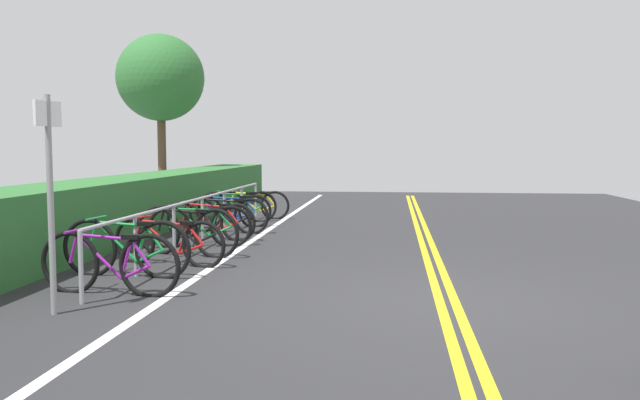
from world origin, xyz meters
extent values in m
cube|color=#2B2B2D|center=(0.00, 0.00, -0.03)|extent=(33.25, 13.52, 0.05)
cube|color=gold|center=(0.00, -0.08, 0.00)|extent=(29.93, 0.10, 0.00)
cube|color=gold|center=(0.00, 0.08, 0.00)|extent=(29.93, 0.10, 0.00)
cube|color=white|center=(0.00, 2.99, 0.00)|extent=(29.93, 0.12, 0.00)
cylinder|color=#9EA0A5|center=(-0.46, 3.76, 0.38)|extent=(0.05, 0.05, 0.76)
cylinder|color=#9EA0A5|center=(0.98, 3.76, 0.38)|extent=(0.05, 0.05, 0.76)
cylinder|color=#9EA0A5|center=(2.41, 3.76, 0.38)|extent=(0.05, 0.05, 0.76)
cylinder|color=#9EA0A5|center=(3.84, 3.76, 0.38)|extent=(0.05, 0.05, 0.76)
cylinder|color=#9EA0A5|center=(5.27, 3.76, 0.38)|extent=(0.05, 0.05, 0.76)
cylinder|color=#9EA0A5|center=(6.70, 3.76, 0.38)|extent=(0.05, 0.05, 0.76)
cylinder|color=#9EA0A5|center=(8.13, 3.76, 0.38)|extent=(0.05, 0.05, 0.76)
cylinder|color=#9EA0A5|center=(3.84, 3.76, 0.76)|extent=(8.59, 0.04, 0.04)
torus|color=black|center=(0.05, 4.14, 0.33)|extent=(0.13, 0.73, 0.72)
torus|color=black|center=(-0.05, 3.19, 0.33)|extent=(0.13, 0.73, 0.72)
cylinder|color=purple|center=(0.01, 3.79, 0.42)|extent=(0.09, 0.55, 0.49)
cylinder|color=purple|center=(0.01, 3.72, 0.63)|extent=(0.10, 0.66, 0.07)
cylinder|color=purple|center=(-0.02, 3.46, 0.40)|extent=(0.05, 0.16, 0.44)
cylinder|color=purple|center=(-0.03, 3.36, 0.26)|extent=(0.07, 0.35, 0.18)
cylinder|color=purple|center=(-0.04, 3.29, 0.48)|extent=(0.06, 0.24, 0.31)
cylinder|color=purple|center=(0.04, 4.10, 0.49)|extent=(0.05, 0.13, 0.33)
cube|color=black|center=(-0.03, 3.40, 0.65)|extent=(0.10, 0.21, 0.05)
cylinder|color=purple|center=(0.04, 4.05, 0.70)|extent=(0.46, 0.07, 0.03)
torus|color=black|center=(1.01, 4.38, 0.35)|extent=(0.13, 0.75, 0.75)
torus|color=black|center=(0.92, 3.40, 0.35)|extent=(0.13, 0.75, 0.75)
cylinder|color=#198C38|center=(0.97, 4.01, 0.44)|extent=(0.09, 0.57, 0.51)
cylinder|color=#198C38|center=(0.97, 3.95, 0.66)|extent=(0.10, 0.67, 0.07)
cylinder|color=#198C38|center=(0.94, 3.68, 0.42)|extent=(0.05, 0.17, 0.46)
cylinder|color=#198C38|center=(0.93, 3.57, 0.27)|extent=(0.07, 0.36, 0.19)
cylinder|color=#198C38|center=(0.93, 3.50, 0.50)|extent=(0.06, 0.25, 0.32)
cylinder|color=#198C38|center=(1.00, 4.33, 0.51)|extent=(0.05, 0.14, 0.34)
cube|color=black|center=(0.94, 3.61, 0.67)|extent=(0.10, 0.21, 0.05)
cylinder|color=#198C38|center=(1.00, 4.28, 0.73)|extent=(0.46, 0.07, 0.03)
torus|color=black|center=(1.93, 4.17, 0.30)|extent=(0.21, 0.66, 0.67)
torus|color=black|center=(1.68, 3.11, 0.30)|extent=(0.21, 0.66, 0.67)
cylinder|color=red|center=(1.83, 3.77, 0.38)|extent=(0.18, 0.61, 0.46)
cylinder|color=red|center=(1.82, 3.70, 0.58)|extent=(0.21, 0.73, 0.07)
cylinder|color=red|center=(1.75, 3.41, 0.37)|extent=(0.08, 0.18, 0.41)
cylinder|color=red|center=(1.72, 3.29, 0.24)|extent=(0.13, 0.39, 0.17)
cylinder|color=red|center=(1.70, 3.22, 0.43)|extent=(0.10, 0.27, 0.28)
cylinder|color=red|center=(1.92, 4.11, 0.45)|extent=(0.07, 0.15, 0.30)
cube|color=black|center=(1.73, 3.34, 0.59)|extent=(0.12, 0.21, 0.05)
cylinder|color=red|center=(1.90, 4.06, 0.64)|extent=(0.45, 0.13, 0.03)
torus|color=black|center=(2.68, 4.10, 0.35)|extent=(0.23, 0.75, 0.76)
torus|color=black|center=(2.46, 3.15, 0.35)|extent=(0.23, 0.75, 0.76)
cylinder|color=black|center=(2.60, 3.74, 0.44)|extent=(0.17, 0.56, 0.52)
cylinder|color=black|center=(2.58, 3.68, 0.67)|extent=(0.19, 0.66, 0.07)
cylinder|color=black|center=(2.52, 3.42, 0.42)|extent=(0.07, 0.17, 0.47)
cylinder|color=black|center=(2.50, 3.31, 0.27)|extent=(0.12, 0.36, 0.19)
cylinder|color=black|center=(2.48, 3.25, 0.50)|extent=(0.09, 0.25, 0.32)
cylinder|color=black|center=(2.67, 4.05, 0.52)|extent=(0.07, 0.14, 0.34)
cube|color=black|center=(2.51, 3.36, 0.68)|extent=(0.12, 0.21, 0.05)
cylinder|color=black|center=(2.66, 4.00, 0.73)|extent=(0.45, 0.13, 0.03)
torus|color=black|center=(3.30, 4.15, 0.32)|extent=(0.23, 0.69, 0.70)
torus|color=black|center=(3.55, 3.20, 0.32)|extent=(0.23, 0.69, 0.70)
cylinder|color=#198C38|center=(3.39, 3.79, 0.40)|extent=(0.18, 0.55, 0.48)
cylinder|color=#198C38|center=(3.41, 3.73, 0.61)|extent=(0.20, 0.65, 0.07)
cylinder|color=#198C38|center=(3.48, 3.47, 0.38)|extent=(0.08, 0.17, 0.43)
cylinder|color=#198C38|center=(3.51, 3.37, 0.25)|extent=(0.13, 0.35, 0.18)
cylinder|color=#198C38|center=(3.52, 3.31, 0.46)|extent=(0.10, 0.24, 0.29)
cylinder|color=#198C38|center=(3.31, 4.10, 0.47)|extent=(0.07, 0.14, 0.31)
cube|color=black|center=(3.50, 3.41, 0.62)|extent=(0.13, 0.21, 0.05)
cylinder|color=#198C38|center=(3.33, 4.05, 0.67)|extent=(0.45, 0.14, 0.03)
torus|color=black|center=(4.41, 4.29, 0.31)|extent=(0.21, 0.68, 0.68)
torus|color=black|center=(4.16, 3.24, 0.31)|extent=(0.21, 0.68, 0.68)
cylinder|color=red|center=(4.31, 3.89, 0.39)|extent=(0.17, 0.61, 0.47)
cylinder|color=red|center=(4.30, 3.82, 0.60)|extent=(0.20, 0.72, 0.07)
cylinder|color=red|center=(4.23, 3.54, 0.38)|extent=(0.07, 0.18, 0.42)
cylinder|color=red|center=(4.20, 3.42, 0.24)|extent=(0.12, 0.39, 0.17)
cylinder|color=red|center=(4.19, 3.35, 0.45)|extent=(0.09, 0.27, 0.29)
cylinder|color=red|center=(4.39, 4.23, 0.46)|extent=(0.07, 0.15, 0.31)
cube|color=black|center=(4.21, 3.47, 0.61)|extent=(0.12, 0.21, 0.05)
cylinder|color=red|center=(4.38, 4.18, 0.66)|extent=(0.45, 0.13, 0.03)
torus|color=black|center=(5.23, 4.23, 0.32)|extent=(0.14, 0.70, 0.70)
torus|color=black|center=(5.11, 3.21, 0.32)|extent=(0.14, 0.70, 0.70)
cylinder|color=black|center=(5.19, 3.85, 0.40)|extent=(0.10, 0.59, 0.48)
cylinder|color=black|center=(5.18, 3.78, 0.61)|extent=(0.12, 0.70, 0.07)
cylinder|color=black|center=(5.14, 3.50, 0.39)|extent=(0.06, 0.17, 0.43)
cylinder|color=black|center=(5.13, 3.39, 0.25)|extent=(0.08, 0.37, 0.18)
cylinder|color=black|center=(5.12, 3.32, 0.46)|extent=(0.07, 0.26, 0.30)
cylinder|color=black|center=(5.23, 4.18, 0.47)|extent=(0.05, 0.14, 0.32)
cube|color=black|center=(5.14, 3.43, 0.62)|extent=(0.10, 0.21, 0.05)
cylinder|color=black|center=(5.22, 4.13, 0.68)|extent=(0.46, 0.08, 0.03)
torus|color=black|center=(5.80, 4.28, 0.31)|extent=(0.27, 0.66, 0.68)
torus|color=black|center=(6.12, 3.35, 0.31)|extent=(0.27, 0.66, 0.68)
cylinder|color=#1947B7|center=(5.92, 3.93, 0.39)|extent=(0.21, 0.54, 0.47)
cylinder|color=#1947B7|center=(5.94, 3.87, 0.60)|extent=(0.25, 0.64, 0.07)
cylinder|color=#1947B7|center=(6.03, 3.62, 0.38)|extent=(0.09, 0.16, 0.42)
cylinder|color=#1947B7|center=(6.06, 3.52, 0.24)|extent=(0.15, 0.35, 0.17)
cylinder|color=#1947B7|center=(6.08, 3.46, 0.45)|extent=(0.11, 0.24, 0.29)
cylinder|color=#1947B7|center=(5.82, 4.23, 0.46)|extent=(0.08, 0.14, 0.31)
cube|color=black|center=(6.05, 3.56, 0.61)|extent=(0.14, 0.22, 0.05)
cylinder|color=#1947B7|center=(5.83, 4.19, 0.66)|extent=(0.44, 0.17, 0.03)
torus|color=black|center=(6.68, 4.35, 0.32)|extent=(0.29, 0.68, 0.70)
torus|color=black|center=(7.02, 3.41, 0.32)|extent=(0.29, 0.68, 0.70)
cylinder|color=#198C38|center=(6.80, 4.00, 0.40)|extent=(0.23, 0.55, 0.48)
cylinder|color=#198C38|center=(6.83, 3.94, 0.61)|extent=(0.26, 0.65, 0.07)
cylinder|color=#198C38|center=(6.92, 3.68, 0.39)|extent=(0.09, 0.17, 0.43)
cylinder|color=#198C38|center=(6.96, 3.58, 0.25)|extent=(0.16, 0.35, 0.18)
cylinder|color=#198C38|center=(6.98, 3.52, 0.46)|extent=(0.12, 0.25, 0.30)
cylinder|color=#198C38|center=(6.69, 4.31, 0.47)|extent=(0.08, 0.14, 0.32)
cube|color=black|center=(6.94, 3.62, 0.62)|extent=(0.14, 0.22, 0.05)
cylinder|color=#198C38|center=(6.71, 4.26, 0.68)|extent=(0.44, 0.18, 0.03)
torus|color=black|center=(7.55, 4.24, 0.30)|extent=(0.08, 0.66, 0.66)
torus|color=black|center=(7.58, 3.21, 0.30)|extent=(0.08, 0.66, 0.66)
cylinder|color=yellow|center=(7.56, 3.85, 0.38)|extent=(0.06, 0.59, 0.45)
cylinder|color=yellow|center=(7.56, 3.78, 0.58)|extent=(0.06, 0.70, 0.07)
cylinder|color=yellow|center=(7.57, 3.50, 0.36)|extent=(0.04, 0.17, 0.41)
cylinder|color=yellow|center=(7.58, 3.39, 0.23)|extent=(0.05, 0.37, 0.17)
cylinder|color=yellow|center=(7.58, 3.32, 0.43)|extent=(0.04, 0.25, 0.28)
cylinder|color=yellow|center=(7.55, 4.18, 0.45)|extent=(0.04, 0.14, 0.30)
cube|color=black|center=(7.57, 3.44, 0.59)|extent=(0.09, 0.20, 0.05)
cylinder|color=yellow|center=(7.55, 4.13, 0.64)|extent=(0.46, 0.04, 0.03)
cylinder|color=gray|center=(-0.88, 3.83, 1.06)|extent=(0.06, 0.06, 2.11)
cube|color=white|center=(-0.88, 3.83, 1.93)|extent=(0.36, 0.09, 0.24)
cube|color=#2D6B30|center=(5.34, 5.50, 0.53)|extent=(17.59, 1.31, 1.05)
cylinder|color=brown|center=(11.80, 7.36, 1.25)|extent=(0.24, 0.24, 2.51)
ellipsoid|color=#2D6B30|center=(11.80, 7.36, 3.64)|extent=(2.54, 2.54, 2.52)
camera|label=1|loc=(-6.72, 0.58, 1.62)|focal=36.35mm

